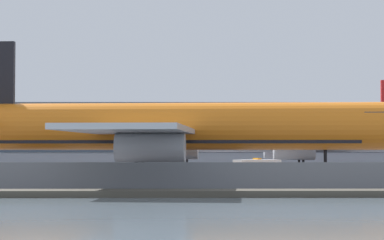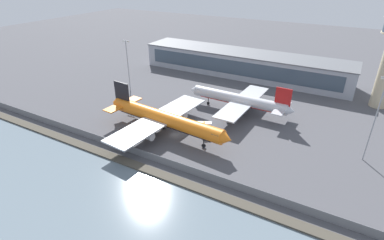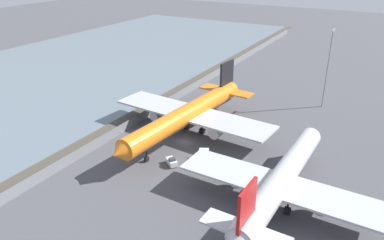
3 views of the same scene
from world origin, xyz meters
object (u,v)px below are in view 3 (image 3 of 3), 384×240
object	(u,v)px
cargo_jet_orange	(189,114)
ops_van	(204,157)
apron_light_mast_apron_west	(328,65)
passenger_jet_silver	(281,180)
baggage_tug	(172,162)

from	to	relation	value
cargo_jet_orange	ops_van	distance (m)	14.78
ops_van	apron_light_mast_apron_west	world-z (taller)	apron_light_mast_apron_west
cargo_jet_orange	apron_light_mast_apron_west	bearing A→B (deg)	144.73
passenger_jet_silver	ops_van	world-z (taller)	passenger_jet_silver
passenger_jet_silver	apron_light_mast_apron_west	world-z (taller)	apron_light_mast_apron_west
passenger_jet_silver	apron_light_mast_apron_west	size ratio (longest dim) A/B	1.87
passenger_jet_silver	ops_van	bearing A→B (deg)	-107.84
baggage_tug	apron_light_mast_apron_west	distance (m)	55.48
passenger_jet_silver	baggage_tug	bearing A→B (deg)	-94.03
passenger_jet_silver	cargo_jet_orange	bearing A→B (deg)	-119.83
baggage_tug	apron_light_mast_apron_west	bearing A→B (deg)	157.29
baggage_tug	apron_light_mast_apron_west	size ratio (longest dim) A/B	0.15
apron_light_mast_apron_west	cargo_jet_orange	bearing A→B (deg)	-35.27
apron_light_mast_apron_west	ops_van	bearing A→B (deg)	-18.55
ops_van	apron_light_mast_apron_west	xyz separation A→B (m)	(-45.70, 15.34, 11.44)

